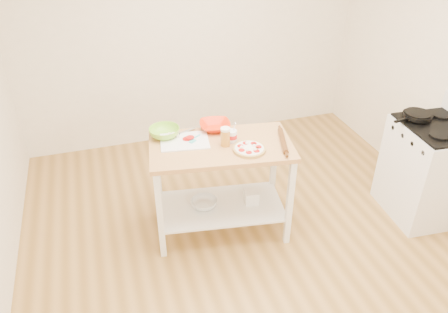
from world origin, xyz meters
TOP-DOWN VIEW (x-y plane):
  - room_shell at (0.00, 0.00)m, footprint 4.04×4.54m
  - prep_island at (-0.21, 0.41)m, footprint 1.27×0.81m
  - gas_stove at (1.70, 0.08)m, footprint 0.64×0.73m
  - skillet at (1.59, 0.26)m, footprint 0.41×0.26m
  - pizza at (-0.02, 0.25)m, footprint 0.27×0.27m
  - cutting_board at (-0.49, 0.55)m, footprint 0.44×0.36m
  - spatula at (-0.40, 0.54)m, footprint 0.12×0.13m
  - knife at (-0.51, 0.66)m, footprint 0.26×0.12m
  - orange_bowl at (-0.18, 0.68)m, footprint 0.31×0.31m
  - green_bowl at (-0.62, 0.68)m, footprint 0.34×0.34m
  - beer_pint at (-0.17, 0.39)m, footprint 0.08×0.08m
  - yogurt_tub at (-0.10, 0.43)m, footprint 0.09×0.09m
  - rolling_pin at (0.29, 0.28)m, footprint 0.15×0.37m
  - shelf_glass_bowl at (-0.36, 0.44)m, footprint 0.28×0.28m
  - shelf_bin at (0.07, 0.38)m, footprint 0.14×0.14m

SIDE VIEW (x-z plane):
  - shelf_glass_bowl at x=-0.36m, z-range 0.26..0.33m
  - shelf_bin at x=0.07m, z-range 0.26..0.38m
  - gas_stove at x=1.70m, z-range -0.08..1.03m
  - prep_island at x=-0.21m, z-range 0.20..1.10m
  - cutting_board at x=-0.49m, z-range 0.89..0.93m
  - spatula at x=-0.40m, z-range 0.91..0.92m
  - pizza at x=-0.02m, z-range 0.89..0.94m
  - knife at x=-0.51m, z-range 0.91..0.92m
  - rolling_pin at x=0.29m, z-range 0.90..0.94m
  - orange_bowl at x=-0.18m, z-range 0.90..0.97m
  - green_bowl at x=-0.62m, z-range 0.90..0.98m
  - yogurt_tub at x=-0.10m, z-range 0.86..1.04m
  - skillet at x=1.59m, z-range 0.96..0.99m
  - beer_pint at x=-0.17m, z-range 0.90..1.06m
  - room_shell at x=0.00m, z-range -0.02..2.72m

